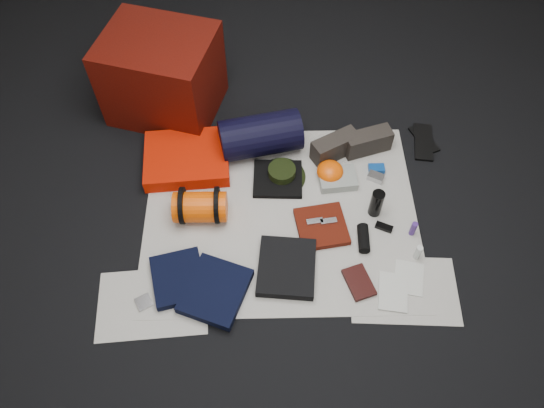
{
  "coord_description": "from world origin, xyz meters",
  "views": [
    {
      "loc": [
        -0.09,
        -1.71,
        2.63
      ],
      "look_at": [
        -0.05,
        0.01,
        0.1
      ],
      "focal_mm": 35.0,
      "sensor_mm": 36.0,
      "label": 1
    }
  ],
  "objects_px": {
    "compact_camera": "(376,177)",
    "red_cabinet": "(162,75)",
    "sleeping_pad": "(187,159)",
    "navy_duffel": "(260,135)",
    "paperback_book": "(359,282)",
    "water_bottle": "(376,203)",
    "stuff_sack": "(200,207)"
  },
  "relations": [
    {
      "from": "red_cabinet",
      "to": "navy_duffel",
      "type": "relative_size",
      "value": 1.34
    },
    {
      "from": "navy_duffel",
      "to": "compact_camera",
      "type": "relative_size",
      "value": 5.18
    },
    {
      "from": "red_cabinet",
      "to": "compact_camera",
      "type": "bearing_deg",
      "value": -9.68
    },
    {
      "from": "compact_camera",
      "to": "paperback_book",
      "type": "relative_size",
      "value": 0.5
    },
    {
      "from": "red_cabinet",
      "to": "paperback_book",
      "type": "distance_m",
      "value": 1.8
    },
    {
      "from": "red_cabinet",
      "to": "paperback_book",
      "type": "relative_size",
      "value": 3.48
    },
    {
      "from": "stuff_sack",
      "to": "paperback_book",
      "type": "height_order",
      "value": "stuff_sack"
    },
    {
      "from": "water_bottle",
      "to": "paperback_book",
      "type": "height_order",
      "value": "water_bottle"
    },
    {
      "from": "red_cabinet",
      "to": "navy_duffel",
      "type": "xyz_separation_m",
      "value": [
        0.63,
        -0.4,
        -0.14
      ]
    },
    {
      "from": "water_bottle",
      "to": "compact_camera",
      "type": "bearing_deg",
      "value": 80.74
    },
    {
      "from": "navy_duffel",
      "to": "paperback_book",
      "type": "distance_m",
      "value": 1.1
    },
    {
      "from": "red_cabinet",
      "to": "paperback_book",
      "type": "height_order",
      "value": "red_cabinet"
    },
    {
      "from": "sleeping_pad",
      "to": "paperback_book",
      "type": "bearing_deg",
      "value": -40.78
    },
    {
      "from": "red_cabinet",
      "to": "sleeping_pad",
      "type": "relative_size",
      "value": 1.3
    },
    {
      "from": "compact_camera",
      "to": "sleeping_pad",
      "type": "bearing_deg",
      "value": -159.61
    },
    {
      "from": "navy_duffel",
      "to": "water_bottle",
      "type": "relative_size",
      "value": 2.68
    },
    {
      "from": "stuff_sack",
      "to": "water_bottle",
      "type": "xyz_separation_m",
      "value": [
        1.02,
        0.0,
        0.0
      ]
    },
    {
      "from": "compact_camera",
      "to": "red_cabinet",
      "type": "bearing_deg",
      "value": -178.66
    },
    {
      "from": "compact_camera",
      "to": "navy_duffel",
      "type": "bearing_deg",
      "value": -172.36
    },
    {
      "from": "sleeping_pad",
      "to": "red_cabinet",
      "type": "bearing_deg",
      "value": 107.76
    },
    {
      "from": "water_bottle",
      "to": "paperback_book",
      "type": "bearing_deg",
      "value": -107.14
    },
    {
      "from": "red_cabinet",
      "to": "compact_camera",
      "type": "xyz_separation_m",
      "value": [
        1.33,
        -0.65,
        -0.25
      ]
    },
    {
      "from": "water_bottle",
      "to": "paperback_book",
      "type": "distance_m",
      "value": 0.49
    },
    {
      "from": "paperback_book",
      "to": "stuff_sack",
      "type": "bearing_deg",
      "value": 134.02
    },
    {
      "from": "navy_duffel",
      "to": "water_bottle",
      "type": "xyz_separation_m",
      "value": [
        0.67,
        -0.5,
        -0.04
      ]
    },
    {
      "from": "stuff_sack",
      "to": "water_bottle",
      "type": "distance_m",
      "value": 1.02
    },
    {
      "from": "water_bottle",
      "to": "navy_duffel",
      "type": "bearing_deg",
      "value": 143.13
    },
    {
      "from": "sleeping_pad",
      "to": "stuff_sack",
      "type": "height_order",
      "value": "stuff_sack"
    },
    {
      "from": "paperback_book",
      "to": "compact_camera",
      "type": "bearing_deg",
      "value": 57.09
    },
    {
      "from": "compact_camera",
      "to": "paperback_book",
      "type": "height_order",
      "value": "compact_camera"
    },
    {
      "from": "navy_duffel",
      "to": "stuff_sack",
      "type": "bearing_deg",
      "value": -136.75
    },
    {
      "from": "compact_camera",
      "to": "paperback_book",
      "type": "bearing_deg",
      "value": -76.98
    }
  ]
}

